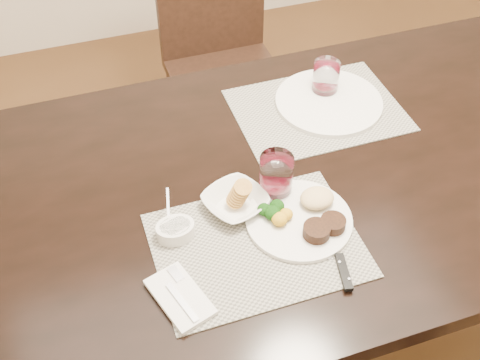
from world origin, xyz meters
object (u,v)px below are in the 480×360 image
object	(u,v)px
chair_far	(220,52)
steak_knife	(339,263)
far_plate	(329,102)
wine_glass_near	(276,177)
cracker_bowl	(235,201)
dinner_plate	(304,217)

from	to	relation	value
chair_far	steak_knife	world-z (taller)	chair_far
chair_far	far_plate	bearing A→B (deg)	-81.40
wine_glass_near	cracker_bowl	bearing A→B (deg)	-171.20
dinner_plate	wine_glass_near	bearing A→B (deg)	92.06
dinner_plate	far_plate	xyz separation A→B (m)	(0.24, 0.38, -0.01)
steak_knife	far_plate	xyz separation A→B (m)	(0.21, 0.52, 0.00)
dinner_plate	wine_glass_near	xyz separation A→B (m)	(-0.03, 0.11, 0.04)
steak_knife	far_plate	size ratio (longest dim) A/B	0.73
wine_glass_near	chair_far	bearing A→B (deg)	80.71
cracker_bowl	steak_knife	bearing A→B (deg)	-55.31
chair_far	cracker_bowl	distance (m)	1.07
dinner_plate	cracker_bowl	xyz separation A→B (m)	(-0.14, 0.09, 0.01)
chair_far	wine_glass_near	world-z (taller)	chair_far
cracker_bowl	wine_glass_near	bearing A→B (deg)	8.80
steak_knife	cracker_bowl	world-z (taller)	cracker_bowl
dinner_plate	far_plate	size ratio (longest dim) A/B	0.82
dinner_plate	steak_knife	xyz separation A→B (m)	(0.02, -0.14, -0.01)
dinner_plate	steak_knife	world-z (taller)	dinner_plate
far_plate	steak_knife	bearing A→B (deg)	-112.38
cracker_bowl	far_plate	xyz separation A→B (m)	(0.38, 0.29, -0.01)
dinner_plate	cracker_bowl	bearing A→B (deg)	132.99
steak_knife	cracker_bowl	size ratio (longest dim) A/B	1.19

